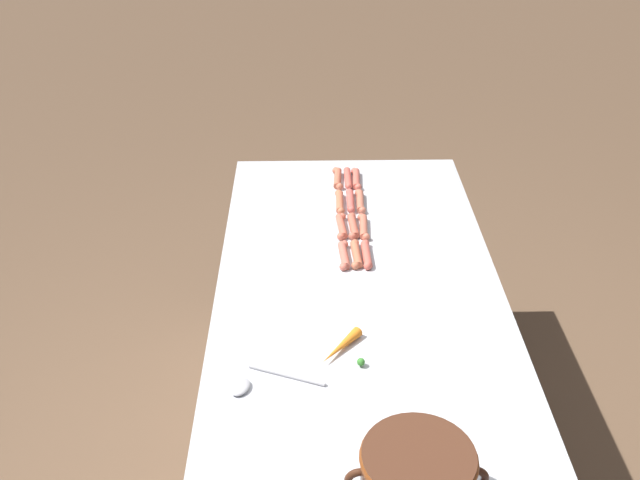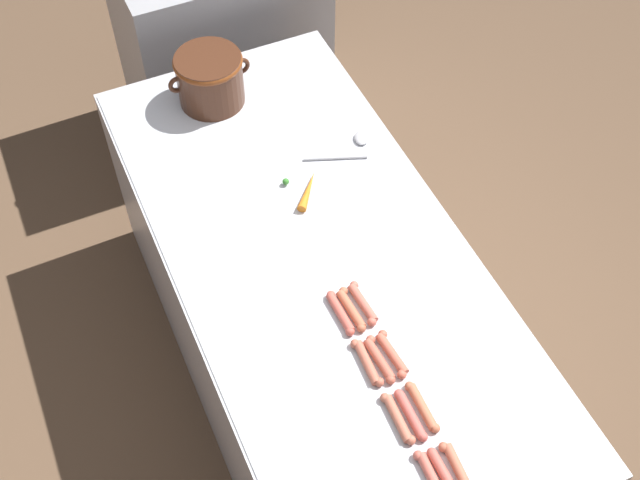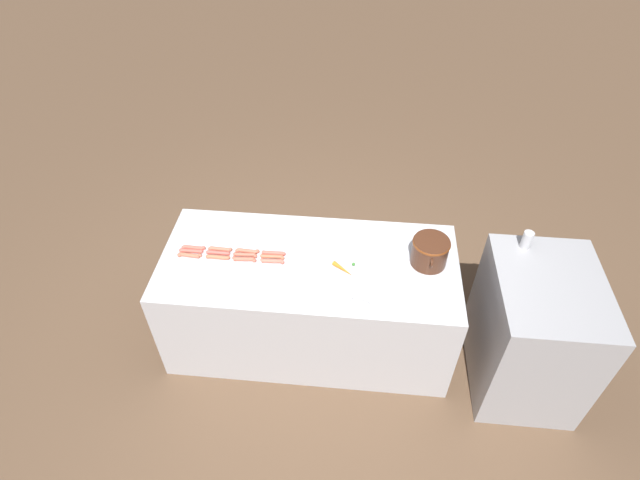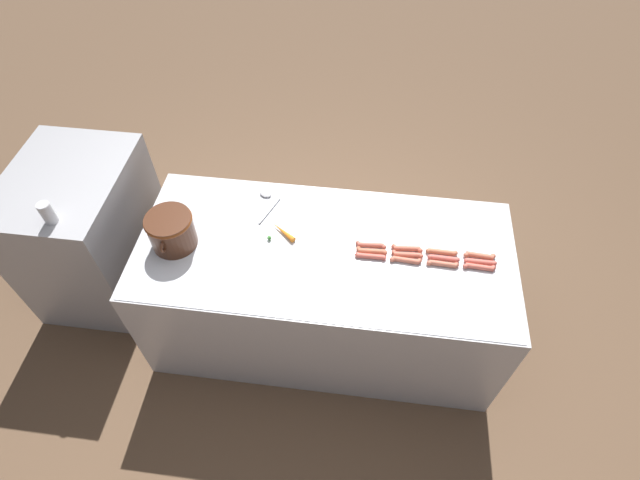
{
  "view_description": "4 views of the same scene",
  "coord_description": "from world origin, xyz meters",
  "px_view_note": "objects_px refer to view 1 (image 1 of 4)",
  "views": [
    {
      "loc": [
        0.16,
        1.89,
        2.21
      ],
      "look_at": [
        0.12,
        -0.23,
        0.91
      ],
      "focal_mm": 42.37,
      "sensor_mm": 36.0,
      "label": 1
    },
    {
      "loc": [
        -0.64,
        -1.43,
        2.92
      ],
      "look_at": [
        0.02,
        0.03,
        0.84
      ],
      "focal_mm": 46.35,
      "sensor_mm": 36.0,
      "label": 2
    },
    {
      "loc": [
        2.36,
        0.3,
        3.26
      ],
      "look_at": [
        -0.14,
        0.06,
        0.89
      ],
      "focal_mm": 28.26,
      "sensor_mm": 36.0,
      "label": 3
    },
    {
      "loc": [
        -1.6,
        -0.18,
        2.89
      ],
      "look_at": [
        -0.01,
        0.02,
        0.9
      ],
      "focal_mm": 27.56,
      "sensor_mm": 36.0,
      "label": 4
    }
  ],
  "objects_px": {
    "hot_dog_2": "(364,227)",
    "hot_dog_11": "(344,255)",
    "serving_spoon": "(256,383)",
    "hot_dog_1": "(360,201)",
    "hot_dog_5": "(350,201)",
    "carrot": "(342,347)",
    "hot_dog_7": "(355,254)",
    "hot_dog_3": "(367,254)",
    "hot_dog_4": "(347,178)",
    "hot_dog_8": "(338,178)",
    "hot_dog_10": "(342,226)",
    "hot_dog_9": "(340,202)",
    "hot_dog_0": "(356,179)",
    "hot_dog_6": "(352,226)"
  },
  "relations": [
    {
      "from": "hot_dog_8",
      "to": "hot_dog_5",
      "type": "bearing_deg",
      "value": 101.67
    },
    {
      "from": "hot_dog_0",
      "to": "hot_dog_1",
      "type": "bearing_deg",
      "value": 91.16
    },
    {
      "from": "hot_dog_8",
      "to": "serving_spoon",
      "type": "bearing_deg",
      "value": 77.4
    },
    {
      "from": "hot_dog_7",
      "to": "hot_dog_9",
      "type": "bearing_deg",
      "value": -84.24
    },
    {
      "from": "hot_dog_5",
      "to": "hot_dog_6",
      "type": "relative_size",
      "value": 1.0
    },
    {
      "from": "hot_dog_7",
      "to": "hot_dog_9",
      "type": "xyz_separation_m",
      "value": [
        0.04,
        -0.37,
        0.0
      ]
    },
    {
      "from": "hot_dog_2",
      "to": "hot_dog_5",
      "type": "height_order",
      "value": "same"
    },
    {
      "from": "hot_dog_0",
      "to": "hot_dog_10",
      "type": "distance_m",
      "value": 0.38
    },
    {
      "from": "hot_dog_1",
      "to": "serving_spoon",
      "type": "relative_size",
      "value": 0.63
    },
    {
      "from": "hot_dog_5",
      "to": "carrot",
      "type": "xyz_separation_m",
      "value": [
        0.07,
        0.86,
        0.0
      ]
    },
    {
      "from": "hot_dog_0",
      "to": "hot_dog_2",
      "type": "height_order",
      "value": "same"
    },
    {
      "from": "hot_dog_0",
      "to": "hot_dog_8",
      "type": "bearing_deg",
      "value": -5.01
    },
    {
      "from": "hot_dog_0",
      "to": "serving_spoon",
      "type": "height_order",
      "value": "hot_dog_0"
    },
    {
      "from": "hot_dog_0",
      "to": "hot_dog_9",
      "type": "distance_m",
      "value": 0.2
    },
    {
      "from": "hot_dog_8",
      "to": "hot_dog_11",
      "type": "bearing_deg",
      "value": 89.9
    },
    {
      "from": "hot_dog_5",
      "to": "carrot",
      "type": "bearing_deg",
      "value": 85.5
    },
    {
      "from": "hot_dog_0",
      "to": "hot_dog_5",
      "type": "height_order",
      "value": "same"
    },
    {
      "from": "hot_dog_11",
      "to": "carrot",
      "type": "bearing_deg",
      "value": 86.66
    },
    {
      "from": "hot_dog_4",
      "to": "hot_dog_10",
      "type": "distance_m",
      "value": 0.38
    },
    {
      "from": "hot_dog_1",
      "to": "hot_dog_5",
      "type": "height_order",
      "value": "same"
    },
    {
      "from": "hot_dog_5",
      "to": "hot_dog_8",
      "type": "distance_m",
      "value": 0.19
    },
    {
      "from": "hot_dog_8",
      "to": "hot_dog_10",
      "type": "distance_m",
      "value": 0.38
    },
    {
      "from": "hot_dog_3",
      "to": "hot_dog_11",
      "type": "relative_size",
      "value": 1.0
    },
    {
      "from": "hot_dog_2",
      "to": "hot_dog_11",
      "type": "xyz_separation_m",
      "value": [
        0.08,
        0.19,
        0.0
      ]
    },
    {
      "from": "hot_dog_6",
      "to": "hot_dog_10",
      "type": "bearing_deg",
      "value": 2.35
    },
    {
      "from": "hot_dog_1",
      "to": "serving_spoon",
      "type": "xyz_separation_m",
      "value": [
        0.34,
        0.99,
        -0.01
      ]
    },
    {
      "from": "hot_dog_2",
      "to": "hot_dog_11",
      "type": "height_order",
      "value": "same"
    },
    {
      "from": "hot_dog_2",
      "to": "hot_dog_9",
      "type": "relative_size",
      "value": 1.0
    },
    {
      "from": "hot_dog_0",
      "to": "hot_dog_1",
      "type": "xyz_separation_m",
      "value": [
        -0.0,
        0.19,
        0.0
      ]
    },
    {
      "from": "carrot",
      "to": "hot_dog_9",
      "type": "bearing_deg",
      "value": -91.99
    },
    {
      "from": "hot_dog_0",
      "to": "hot_dog_5",
      "type": "distance_m",
      "value": 0.18
    },
    {
      "from": "hot_dog_8",
      "to": "hot_dog_9",
      "type": "xyz_separation_m",
      "value": [
        -0.0,
        0.2,
        0.0
      ]
    },
    {
      "from": "hot_dog_8",
      "to": "hot_dog_4",
      "type": "bearing_deg",
      "value": -178.02
    },
    {
      "from": "hot_dog_2",
      "to": "serving_spoon",
      "type": "distance_m",
      "value": 0.87
    },
    {
      "from": "hot_dog_0",
      "to": "hot_dog_9",
      "type": "relative_size",
      "value": 1.0
    },
    {
      "from": "hot_dog_2",
      "to": "carrot",
      "type": "bearing_deg",
      "value": 80.91
    },
    {
      "from": "hot_dog_2",
      "to": "hot_dog_11",
      "type": "bearing_deg",
      "value": 67.06
    },
    {
      "from": "hot_dog_3",
      "to": "hot_dog_8",
      "type": "distance_m",
      "value": 0.57
    },
    {
      "from": "hot_dog_1",
      "to": "hot_dog_11",
      "type": "bearing_deg",
      "value": 78.09
    },
    {
      "from": "hot_dog_4",
      "to": "hot_dog_5",
      "type": "distance_m",
      "value": 0.19
    },
    {
      "from": "hot_dog_4",
      "to": "hot_dog_5",
      "type": "height_order",
      "value": "same"
    },
    {
      "from": "hot_dog_8",
      "to": "hot_dog_3",
      "type": "bearing_deg",
      "value": 97.58
    },
    {
      "from": "hot_dog_1",
      "to": "hot_dog_6",
      "type": "distance_m",
      "value": 0.19
    },
    {
      "from": "hot_dog_3",
      "to": "hot_dog_7",
      "type": "bearing_deg",
      "value": -4.66
    },
    {
      "from": "serving_spoon",
      "to": "hot_dog_10",
      "type": "bearing_deg",
      "value": -108.14
    },
    {
      "from": "hot_dog_7",
      "to": "carrot",
      "type": "bearing_deg",
      "value": 82.24
    },
    {
      "from": "serving_spoon",
      "to": "hot_dog_1",
      "type": "bearing_deg",
      "value": -109.1
    },
    {
      "from": "hot_dog_0",
      "to": "hot_dog_3",
      "type": "bearing_deg",
      "value": 90.08
    },
    {
      "from": "hot_dog_1",
      "to": "hot_dog_5",
      "type": "bearing_deg",
      "value": -7.8
    },
    {
      "from": "hot_dog_10",
      "to": "hot_dog_4",
      "type": "bearing_deg",
      "value": -95.71
    }
  ]
}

